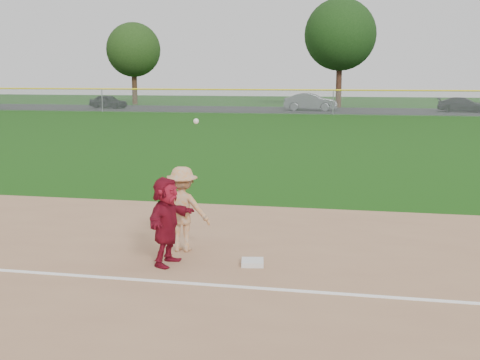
% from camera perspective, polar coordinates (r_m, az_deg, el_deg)
% --- Properties ---
extents(ground, '(160.00, 160.00, 0.00)m').
position_cam_1_polar(ground, '(10.33, -1.65, -8.55)').
color(ground, '#15420C').
rests_on(ground, ground).
extents(foul_line, '(60.00, 0.10, 0.01)m').
position_cam_1_polar(foul_line, '(9.59, -2.74, -9.90)').
color(foul_line, white).
rests_on(foul_line, infield_dirt).
extents(parking_asphalt, '(120.00, 10.00, 0.01)m').
position_cam_1_polar(parking_asphalt, '(55.68, 9.07, 6.53)').
color(parking_asphalt, black).
rests_on(parking_asphalt, ground).
extents(first_base, '(0.44, 0.44, 0.09)m').
position_cam_1_polar(first_base, '(10.53, 1.20, -7.82)').
color(first_base, silver).
rests_on(first_base, infield_dirt).
extents(base_runner, '(0.68, 1.49, 1.55)m').
position_cam_1_polar(base_runner, '(10.45, -6.99, -3.88)').
color(base_runner, maroon).
rests_on(base_runner, infield_dirt).
extents(car_left, '(4.02, 2.32, 1.29)m').
position_cam_1_polar(car_left, '(60.08, -12.38, 7.29)').
color(car_left, black).
rests_on(car_left, parking_asphalt).
extents(car_mid, '(4.75, 1.68, 1.56)m').
position_cam_1_polar(car_mid, '(55.21, 6.72, 7.37)').
color(car_mid, '#515458').
rests_on(car_mid, parking_asphalt).
extents(car_right, '(4.54, 2.29, 1.26)m').
position_cam_1_polar(car_right, '(56.17, 20.39, 6.71)').
color(car_right, black).
rests_on(car_right, parking_asphalt).
extents(first_base_play, '(1.03, 0.69, 2.51)m').
position_cam_1_polar(first_base_play, '(11.23, -5.47, -2.75)').
color(first_base_play, '#A3A3A5').
rests_on(first_base_play, infield_dirt).
extents(outfield_fence, '(110.00, 0.12, 110.00)m').
position_cam_1_polar(outfield_fence, '(49.61, 8.85, 8.38)').
color(outfield_fence, '#999EA0').
rests_on(outfield_fence, ground).
extents(tree_1, '(5.80, 5.80, 8.75)m').
position_cam_1_polar(tree_1, '(67.11, -10.07, 12.05)').
color(tree_1, '#332012').
rests_on(tree_1, ground).
extents(tree_2, '(7.00, 7.00, 10.58)m').
position_cam_1_polar(tree_2, '(61.20, 9.48, 13.43)').
color(tree_2, '#351D13').
rests_on(tree_2, ground).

